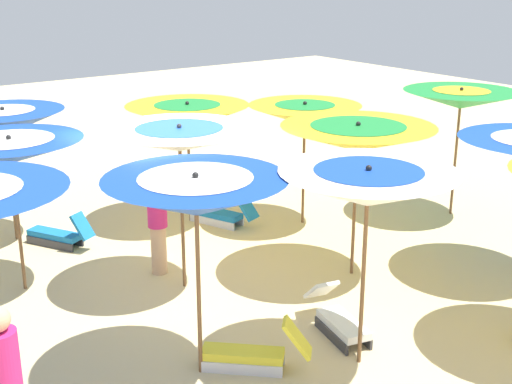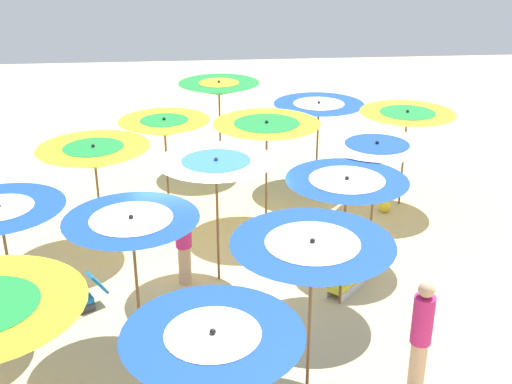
{
  "view_description": "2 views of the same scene",
  "coord_description": "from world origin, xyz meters",
  "px_view_note": "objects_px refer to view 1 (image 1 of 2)",
  "views": [
    {
      "loc": [
        8.39,
        -4.73,
        4.55
      ],
      "look_at": [
        0.54,
        1.02,
        1.38
      ],
      "focal_mm": 49.01,
      "sensor_mm": 36.0,
      "label": 1
    },
    {
      "loc": [
        -0.14,
        -10.7,
        6.41
      ],
      "look_at": [
        0.99,
        1.74,
        1.02
      ],
      "focal_mm": 45.59,
      "sensor_mm": 36.0,
      "label": 2
    }
  ],
  "objects_px": {
    "beach_umbrella_3": "(4,122)",
    "beach_umbrella_8": "(10,151)",
    "beach_umbrella_11": "(368,187)",
    "beachgoer_2": "(158,221)",
    "beach_umbrella_2": "(188,116)",
    "beach_umbrella_7": "(180,139)",
    "lounger_2": "(339,319)",
    "beach_umbrella_0": "(461,99)",
    "beach_umbrella_12": "(196,196)",
    "beach_umbrella_6": "(358,138)",
    "lounger_1": "(222,214)",
    "lounger_3": "(252,353)",
    "lounger_0": "(59,235)",
    "beach_umbrella_1": "(305,114)"
  },
  "relations": [
    {
      "from": "beach_umbrella_3",
      "to": "beach_umbrella_8",
      "type": "bearing_deg",
      "value": -14.92
    },
    {
      "from": "beach_umbrella_11",
      "to": "beachgoer_2",
      "type": "xyz_separation_m",
      "value": [
        -3.69,
        -0.69,
        -1.35
      ]
    },
    {
      "from": "beach_umbrella_2",
      "to": "beach_umbrella_7",
      "type": "distance_m",
      "value": 2.81
    },
    {
      "from": "beach_umbrella_3",
      "to": "lounger_2",
      "type": "relative_size",
      "value": 1.83
    },
    {
      "from": "beach_umbrella_0",
      "to": "beach_umbrella_11",
      "type": "distance_m",
      "value": 5.85
    },
    {
      "from": "beach_umbrella_0",
      "to": "beach_umbrella_12",
      "type": "distance_m",
      "value": 7.04
    },
    {
      "from": "beach_umbrella_8",
      "to": "lounger_2",
      "type": "bearing_deg",
      "value": 37.25
    },
    {
      "from": "beach_umbrella_3",
      "to": "beachgoer_2",
      "type": "bearing_deg",
      "value": 26.05
    },
    {
      "from": "beach_umbrella_6",
      "to": "lounger_2",
      "type": "height_order",
      "value": "beach_umbrella_6"
    },
    {
      "from": "lounger_1",
      "to": "beachgoer_2",
      "type": "height_order",
      "value": "beachgoer_2"
    },
    {
      "from": "lounger_3",
      "to": "beach_umbrella_0",
      "type": "bearing_deg",
      "value": -117.65
    },
    {
      "from": "beach_umbrella_12",
      "to": "lounger_3",
      "type": "relative_size",
      "value": 2.13
    },
    {
      "from": "beach_umbrella_7",
      "to": "lounger_0",
      "type": "height_order",
      "value": "beach_umbrella_7"
    },
    {
      "from": "beach_umbrella_12",
      "to": "lounger_1",
      "type": "relative_size",
      "value": 1.79
    },
    {
      "from": "lounger_2",
      "to": "beach_umbrella_8",
      "type": "bearing_deg",
      "value": -129.3
    },
    {
      "from": "beach_umbrella_6",
      "to": "beach_umbrella_11",
      "type": "bearing_deg",
      "value": -41.65
    },
    {
      "from": "beach_umbrella_2",
      "to": "beach_umbrella_11",
      "type": "relative_size",
      "value": 0.91
    },
    {
      "from": "beach_umbrella_0",
      "to": "beach_umbrella_3",
      "type": "bearing_deg",
      "value": -116.84
    },
    {
      "from": "beach_umbrella_8",
      "to": "beach_umbrella_12",
      "type": "xyz_separation_m",
      "value": [
        3.43,
        0.92,
        0.08
      ]
    },
    {
      "from": "beach_umbrella_2",
      "to": "lounger_1",
      "type": "distance_m",
      "value": 1.87
    },
    {
      "from": "lounger_1",
      "to": "beach_umbrella_1",
      "type": "bearing_deg",
      "value": -143.02
    },
    {
      "from": "lounger_2",
      "to": "beach_umbrella_7",
      "type": "bearing_deg",
      "value": -146.36
    },
    {
      "from": "beach_umbrella_0",
      "to": "beach_umbrella_12",
      "type": "relative_size",
      "value": 1.0
    },
    {
      "from": "beach_umbrella_12",
      "to": "lounger_0",
      "type": "xyz_separation_m",
      "value": [
        -4.72,
        0.11,
        -1.98
      ]
    },
    {
      "from": "lounger_0",
      "to": "lounger_2",
      "type": "distance_m",
      "value": 5.33
    },
    {
      "from": "beach_umbrella_2",
      "to": "beach_umbrella_3",
      "type": "bearing_deg",
      "value": -108.99
    },
    {
      "from": "beach_umbrella_8",
      "to": "lounger_3",
      "type": "distance_m",
      "value": 4.42
    },
    {
      "from": "beach_umbrella_2",
      "to": "lounger_3",
      "type": "bearing_deg",
      "value": -23.14
    },
    {
      "from": "beach_umbrella_3",
      "to": "lounger_1",
      "type": "relative_size",
      "value": 1.71
    },
    {
      "from": "beach_umbrella_11",
      "to": "lounger_3",
      "type": "xyz_separation_m",
      "value": [
        -0.64,
        -1.13,
        -2.0
      ]
    },
    {
      "from": "lounger_0",
      "to": "lounger_3",
      "type": "distance_m",
      "value": 5.04
    },
    {
      "from": "beach_umbrella_3",
      "to": "beach_umbrella_6",
      "type": "xyz_separation_m",
      "value": [
        4.5,
        3.72,
        0.08
      ]
    },
    {
      "from": "beach_umbrella_7",
      "to": "lounger_0",
      "type": "xyz_separation_m",
      "value": [
        -2.61,
        -0.92,
        -2.04
      ]
    },
    {
      "from": "beach_umbrella_1",
      "to": "beach_umbrella_8",
      "type": "bearing_deg",
      "value": -93.15
    },
    {
      "from": "beach_umbrella_6",
      "to": "beach_umbrella_8",
      "type": "distance_m",
      "value": 4.93
    },
    {
      "from": "beach_umbrella_11",
      "to": "beach_umbrella_2",
      "type": "bearing_deg",
      "value": 170.51
    },
    {
      "from": "beach_umbrella_0",
      "to": "beach_umbrella_1",
      "type": "distance_m",
      "value": 2.93
    },
    {
      "from": "beach_umbrella_11",
      "to": "beach_umbrella_12",
      "type": "xyz_separation_m",
      "value": [
        -0.94,
        -1.65,
        -0.03
      ]
    },
    {
      "from": "lounger_1",
      "to": "lounger_3",
      "type": "height_order",
      "value": "lounger_1"
    },
    {
      "from": "lounger_0",
      "to": "lounger_1",
      "type": "relative_size",
      "value": 0.91
    },
    {
      "from": "beach_umbrella_11",
      "to": "beach_umbrella_12",
      "type": "distance_m",
      "value": 1.9
    },
    {
      "from": "lounger_1",
      "to": "lounger_3",
      "type": "xyz_separation_m",
      "value": [
        4.24,
        -2.39,
        -0.01
      ]
    },
    {
      "from": "lounger_0",
      "to": "lounger_2",
      "type": "relative_size",
      "value": 0.98
    },
    {
      "from": "lounger_1",
      "to": "lounger_2",
      "type": "height_order",
      "value": "lounger_1"
    },
    {
      "from": "beach_umbrella_12",
      "to": "beachgoer_2",
      "type": "relative_size",
      "value": 1.49
    },
    {
      "from": "beach_umbrella_2",
      "to": "beach_umbrella_7",
      "type": "xyz_separation_m",
      "value": [
        2.35,
        -1.53,
        0.27
      ]
    },
    {
      "from": "beach_umbrella_7",
      "to": "beach_umbrella_1",
      "type": "bearing_deg",
      "value": 108.23
    },
    {
      "from": "beach_umbrella_11",
      "to": "beach_umbrella_12",
      "type": "relative_size",
      "value": 1.01
    },
    {
      "from": "lounger_3",
      "to": "beachgoer_2",
      "type": "distance_m",
      "value": 3.14
    },
    {
      "from": "beachgoer_2",
      "to": "beach_umbrella_2",
      "type": "bearing_deg",
      "value": -33.24
    }
  ]
}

